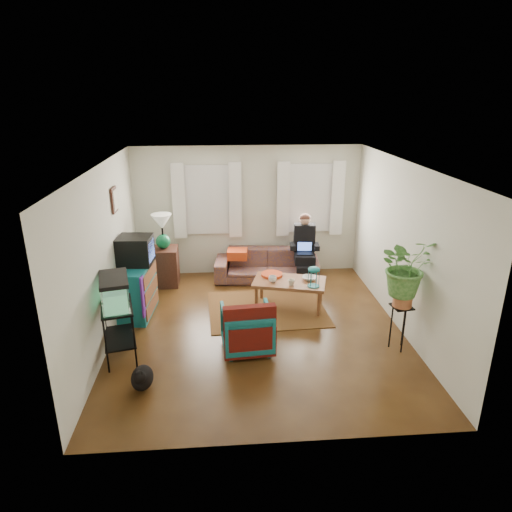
{
  "coord_description": "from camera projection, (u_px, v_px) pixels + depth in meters",
  "views": [
    {
      "loc": [
        -0.55,
        -6.41,
        3.58
      ],
      "look_at": [
        0.0,
        0.4,
        1.1
      ],
      "focal_mm": 32.0,
      "sensor_mm": 36.0,
      "label": 1
    }
  ],
  "objects": [
    {
      "name": "sofa",
      "position": [
        267.0,
        260.0,
        9.08
      ],
      "size": [
        2.11,
        1.0,
        0.8
      ],
      "primitive_type": "imported",
      "rotation": [
        0.0,
        0.0,
        -0.1
      ],
      "color": "brown",
      "rests_on": "floor"
    },
    {
      "name": "bowl",
      "position": [
        309.0,
        278.0,
        7.88
      ],
      "size": [
        0.29,
        0.29,
        0.06
      ],
      "primitive_type": "imported",
      "rotation": [
        0.0,
        0.0,
        -0.27
      ],
      "color": "white",
      "rests_on": "coffee_table"
    },
    {
      "name": "serape_throw",
      "position": [
        250.0,
        326.0,
        6.29
      ],
      "size": [
        0.74,
        0.23,
        0.6
      ],
      "primitive_type": "cube",
      "rotation": [
        0.0,
        0.0,
        0.09
      ],
      "color": "#9E0A0A",
      "rests_on": "armchair"
    },
    {
      "name": "cup_b",
      "position": [
        291.0,
        283.0,
        7.63
      ],
      "size": [
        0.14,
        0.14,
        0.1
      ],
      "primitive_type": "imported",
      "rotation": [
        0.0,
        0.0,
        -0.27
      ],
      "color": "beige",
      "rests_on": "coffee_table"
    },
    {
      "name": "aquarium",
      "position": [
        115.0,
        291.0,
        6.15
      ],
      "size": [
        0.51,
        0.73,
        0.43
      ],
      "primitive_type": "cube",
      "rotation": [
        0.0,
        0.0,
        0.23
      ],
      "color": "#7FD899",
      "rests_on": "aquarium_stand"
    },
    {
      "name": "snack_tray",
      "position": [
        272.0,
        275.0,
        8.05
      ],
      "size": [
        0.46,
        0.46,
        0.04
      ],
      "primitive_type": "cylinder",
      "rotation": [
        0.0,
        0.0,
        -0.27
      ],
      "color": "#B21414",
      "rests_on": "coffee_table"
    },
    {
      "name": "black_cat",
      "position": [
        142.0,
        376.0,
        5.78
      ],
      "size": [
        0.29,
        0.43,
        0.36
      ],
      "primitive_type": "ellipsoid",
      "rotation": [
        0.0,
        0.0,
        0.02
      ],
      "color": "black",
      "rests_on": "floor"
    },
    {
      "name": "side_table",
      "position": [
        165.0,
        267.0,
        8.84
      ],
      "size": [
        0.51,
        0.51,
        0.75
      ],
      "primitive_type": "cube",
      "rotation": [
        0.0,
        0.0,
        -0.0
      ],
      "color": "#3F2C17",
      "rests_on": "floor"
    },
    {
      "name": "table_lamp",
      "position": [
        162.0,
        232.0,
        8.6
      ],
      "size": [
        0.38,
        0.38,
        0.68
      ],
      "primitive_type": null,
      "rotation": [
        0.0,
        0.0,
        -0.0
      ],
      "color": "white",
      "rests_on": "side_table"
    },
    {
      "name": "window_left",
      "position": [
        207.0,
        200.0,
        9.0
      ],
      "size": [
        1.08,
        0.04,
        1.38
      ],
      "primitive_type": "cube",
      "color": "white",
      "rests_on": "wall_back"
    },
    {
      "name": "wall_back",
      "position": [
        248.0,
        211.0,
        9.17
      ],
      "size": [
        4.5,
        0.01,
        2.6
      ],
      "primitive_type": "cube",
      "color": "silver",
      "rests_on": "floor"
    },
    {
      "name": "aquarium_stand",
      "position": [
        119.0,
        332.0,
        6.36
      ],
      "size": [
        0.57,
        0.81,
        0.82
      ],
      "primitive_type": "cube",
      "rotation": [
        0.0,
        0.0,
        0.23
      ],
      "color": "black",
      "rests_on": "floor"
    },
    {
      "name": "window_right",
      "position": [
        310.0,
        198.0,
        9.16
      ],
      "size": [
        1.08,
        0.04,
        1.38
      ],
      "primitive_type": "cube",
      "color": "white",
      "rests_on": "wall_back"
    },
    {
      "name": "floor",
      "position": [
        258.0,
        329.0,
        7.27
      ],
      "size": [
        4.5,
        5.0,
        0.01
      ],
      "primitive_type": "cube",
      "color": "#4F2B14",
      "rests_on": "ground"
    },
    {
      "name": "curtains_left",
      "position": [
        207.0,
        201.0,
        8.93
      ],
      "size": [
        1.36,
        0.06,
        1.5
      ],
      "primitive_type": "cube",
      "color": "white",
      "rests_on": "wall_back"
    },
    {
      "name": "potted_plant",
      "position": [
        406.0,
        275.0,
        6.34
      ],
      "size": [
        0.88,
        0.79,
        0.87
      ],
      "primitive_type": "imported",
      "rotation": [
        0.0,
        0.0,
        0.14
      ],
      "color": "#599947",
      "rests_on": "plant_stand"
    },
    {
      "name": "wall_left",
      "position": [
        105.0,
        257.0,
        6.66
      ],
      "size": [
        0.01,
        5.0,
        2.6
      ],
      "primitive_type": "cube",
      "color": "silver",
      "rests_on": "floor"
    },
    {
      "name": "seated_person",
      "position": [
        304.0,
        251.0,
        9.0
      ],
      "size": [
        0.57,
        0.68,
        1.22
      ],
      "primitive_type": null,
      "rotation": [
        0.0,
        0.0,
        -0.1
      ],
      "color": "black",
      "rests_on": "sofa"
    },
    {
      "name": "crt_tv",
      "position": [
        135.0,
        250.0,
        7.49
      ],
      "size": [
        0.58,
        0.53,
        0.47
      ],
      "primitive_type": "cube",
      "rotation": [
        0.0,
        0.0,
        -0.09
      ],
      "color": "black",
      "rests_on": "dresser"
    },
    {
      "name": "dresser",
      "position": [
        136.0,
        290.0,
        7.62
      ],
      "size": [
        0.57,
        1.02,
        0.88
      ],
      "primitive_type": "cube",
      "rotation": [
        0.0,
        0.0,
        -0.09
      ],
      "color": "#116068",
      "rests_on": "floor"
    },
    {
      "name": "wall_right",
      "position": [
        404.0,
        249.0,
        6.99
      ],
      "size": [
        0.01,
        5.0,
        2.6
      ],
      "primitive_type": "cube",
      "color": "silver",
      "rests_on": "floor"
    },
    {
      "name": "birdcage",
      "position": [
        314.0,
        277.0,
        7.55
      ],
      "size": [
        0.25,
        0.25,
        0.35
      ],
      "primitive_type": null,
      "rotation": [
        0.0,
        0.0,
        -0.27
      ],
      "color": "#115B6B",
      "rests_on": "coffee_table"
    },
    {
      "name": "ceiling",
      "position": [
        258.0,
        165.0,
        6.38
      ],
      "size": [
        4.5,
        5.0,
        0.01
      ],
      "primitive_type": "cube",
      "color": "white",
      "rests_on": "wall_back"
    },
    {
      "name": "area_rug",
      "position": [
        267.0,
        309.0,
        7.94
      ],
      "size": [
        2.08,
        1.7,
        0.01
      ],
      "primitive_type": "cube",
      "rotation": [
        0.0,
        0.0,
        0.05
      ],
      "color": "maroon",
      "rests_on": "floor"
    },
    {
      "name": "plant_stand",
      "position": [
        399.0,
        327.0,
        6.62
      ],
      "size": [
        0.33,
        0.33,
        0.69
      ],
      "primitive_type": "cube",
      "rotation": [
        0.0,
        0.0,
        0.14
      ],
      "color": "black",
      "rests_on": "floor"
    },
    {
      "name": "coffee_table",
      "position": [
        289.0,
        294.0,
        7.93
      ],
      "size": [
        1.35,
        0.96,
        0.51
      ],
      "primitive_type": "cube",
      "rotation": [
        0.0,
        0.0,
        -0.27
      ],
      "color": "brown",
      "rests_on": "floor"
    },
    {
      "name": "armchair",
      "position": [
        247.0,
        326.0,
        6.61
      ],
      "size": [
        0.76,
        0.72,
        0.73
      ],
      "primitive_type": "imported",
      "rotation": [
        0.0,
        0.0,
        3.23
      ],
      "color": "#115768",
      "rests_on": "floor"
    },
    {
      "name": "cup_a",
      "position": [
        273.0,
        279.0,
        7.77
      ],
      "size": [
        0.17,
        0.17,
        0.11
      ],
      "primitive_type": "imported",
      "rotation": [
        0.0,
        0.0,
        -0.27
      ],
      "color": "white",
      "rests_on": "coffee_table"
    },
    {
      "name": "wall_front",
      "position": [
        280.0,
        337.0,
        4.48
      ],
      "size": [
        4.5,
        0.01,
        2.6
      ],
      "primitive_type": "cube",
      "color": "silver",
      "rests_on": "floor"
    },
    {
      "name": "curtains_right",
      "position": [
        310.0,
        199.0,
        9.08
      ],
      "size": [
        1.36,
        0.06,
        1.5
      ],
      "primitive_type": "cube",
      "color": "white",
      "rests_on": "wall_back"
    },
    {
      "name": "picture_frame",
      "position": [
        115.0,
        200.0,
        7.23
      ],
      "size": [
        0.04,
        0.32,
        0.4
      ],
      "primitive_type": "cube",
      "color": "#3D2616",
      "rests_on": "wall_left"
    }
  ]
}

